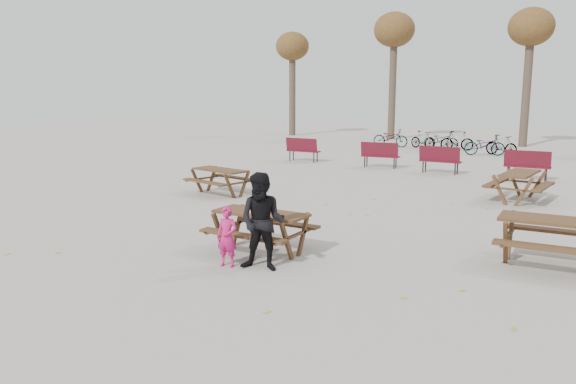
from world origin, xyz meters
The scene contains 14 objects.
ground centered at (0.00, 0.00, 0.00)m, with size 80.00×80.00×0.00m, color gray.
main_picnic_table centered at (0.00, 0.00, 0.59)m, with size 1.80×1.45×0.78m.
food_tray centered at (-0.07, -0.12, 0.79)m, with size 0.18×0.11×0.04m, color white.
bread_roll centered at (-0.07, -0.12, 0.83)m, with size 0.14×0.06×0.05m, color tan.
soda_bottle centered at (-0.18, -0.11, 0.85)m, with size 0.07×0.07×0.17m.
child centered at (0.00, -1.05, 0.53)m, with size 0.39×0.25×1.06m, color #C11863.
adult centered at (0.63, -0.89, 0.84)m, with size 0.82×0.64×1.68m, color black.
picnic_table_east centered at (4.94, 1.83, 0.42)m, with size 1.97×1.59×0.85m, color #361F13, non-canonical shape.
picnic_table_north centered at (-4.38, 4.43, 0.38)m, with size 1.75×1.41×0.75m, color #361F13, non-canonical shape.
picnic_table_far centered at (3.37, 7.86, 0.40)m, with size 1.86×1.50×0.80m, color #361F13, non-canonical shape.
park_bench_row centered at (-1.42, 12.27, 0.52)m, with size 10.70×1.07×1.03m.
bicycle_row centered at (-2.13, 20.21, 0.49)m, with size 7.83×2.83×1.00m.
tree_row centered at (0.90, 25.15, 6.19)m, with size 32.17×3.52×8.26m.
fallen_leaves centered at (0.50, 2.50, 0.00)m, with size 11.00×11.00×0.01m, color #A99728, non-canonical shape.
Camera 1 is at (5.73, -8.58, 3.01)m, focal length 35.00 mm.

